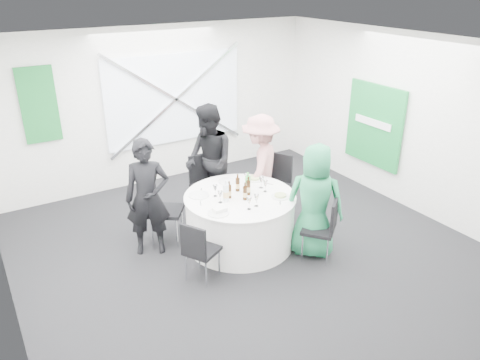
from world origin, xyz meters
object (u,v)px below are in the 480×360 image
person_man_back (209,161)px  green_water_bottle (248,184)px  chair_front_left (198,248)px  person_woman_green (315,201)px  person_woman_pink (260,166)px  clear_water_bottle (226,193)px  person_man_back_left (148,198)px  chair_back (204,180)px  chair_back_left (160,205)px  chair_back_right (277,179)px  banquet_table (240,220)px  chair_front_right (325,225)px

person_man_back → green_water_bottle: person_man_back is taller
chair_front_left → person_woman_green: 1.68m
person_woman_pink → green_water_bottle: 0.86m
clear_water_bottle → chair_front_left: bearing=-144.6°
person_man_back_left → green_water_bottle: bearing=4.6°
chair_back → chair_back_left: bearing=-151.9°
chair_back → person_man_back: person_man_back is taller
person_woman_green → chair_back_right: bearing=-58.5°
chair_back_right → person_man_back_left: (-2.20, -0.09, 0.26)m
chair_back → green_water_bottle: 1.16m
banquet_table → green_water_bottle: size_ratio=5.29×
banquet_table → clear_water_bottle: bearing=-171.5°
person_man_back_left → chair_back_right: bearing=24.9°
chair_front_left → clear_water_bottle: 0.91m
chair_back_right → chair_front_right: bearing=-39.6°
person_man_back → banquet_table: bearing=0.0°
green_water_bottle → person_woman_green: bearing=-54.1°
person_man_back → person_woman_pink: size_ratio=1.09×
chair_back_left → chair_front_right: (1.68, -1.61, -0.04)m
banquet_table → chair_front_left: chair_front_left is taller
chair_back_left → person_woman_green: 2.18m
person_woman_green → person_man_back: bearing=-25.5°
banquet_table → person_man_back: size_ratio=0.87×
chair_back_right → chair_back: bearing=-149.1°
person_man_back_left → person_woman_pink: 1.94m
person_man_back_left → person_man_back: size_ratio=0.92×
person_man_back_left → person_woman_green: size_ratio=1.03×
chair_back_left → person_man_back: (1.01, 0.40, 0.32)m
clear_water_bottle → person_man_back_left: bearing=150.5°
chair_front_left → person_man_back: size_ratio=0.47×
chair_back_left → clear_water_bottle: clear_water_bottle is taller
chair_back_left → banquet_table: bearing=-90.0°
chair_back_left → person_woman_pink: size_ratio=0.59×
chair_back_left → person_man_back: 1.13m
chair_back_right → green_water_bottle: 1.07m
chair_front_right → person_woman_pink: person_woman_pink is taller
person_man_back → person_woman_pink: (0.68, -0.42, -0.08)m
person_man_back_left → clear_water_bottle: bearing=-7.0°
person_man_back → person_woman_green: 1.92m
clear_water_bottle → chair_back_left: bearing=133.3°
chair_front_right → person_man_back_left: person_man_back_left is taller
chair_back_right → person_man_back: (-0.95, 0.51, 0.33)m
chair_front_right → person_woman_green: person_woman_green is taller
chair_back_right → person_man_back: size_ratio=0.54×
chair_back_left → chair_front_right: bearing=-97.4°
chair_back_left → person_man_back: bearing=-32.2°
chair_back_left → chair_front_right: 2.33m
chair_back_right → clear_water_bottle: (-1.28, -0.61, 0.32)m
chair_back → person_man_back: size_ratio=0.53×
chair_front_right → person_woman_pink: 1.61m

